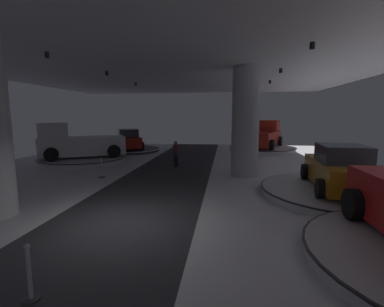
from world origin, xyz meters
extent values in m
cube|color=silver|center=(0.00, 0.00, -0.03)|extent=(24.00, 44.00, 0.05)
cube|color=#2D2D33|center=(0.00, 0.00, 0.00)|extent=(4.40, 44.00, 0.01)
cube|color=silver|center=(0.00, 0.00, 5.55)|extent=(24.00, 44.00, 0.10)
cylinder|color=black|center=(-3.65, 2.57, 5.32)|extent=(0.16, 0.16, 0.22)
cylinder|color=black|center=(-3.37, 7.07, 5.32)|extent=(0.16, 0.16, 0.22)
cylinder|color=black|center=(-3.41, 11.88, 5.32)|extent=(0.16, 0.16, 0.22)
cylinder|color=black|center=(5.71, 2.39, 5.32)|extent=(0.16, 0.16, 0.22)
cylinder|color=black|center=(5.67, 7.31, 5.32)|extent=(0.16, 0.16, 0.22)
cylinder|color=black|center=(5.86, 11.93, 5.32)|extent=(0.16, 0.16, 0.22)
cylinder|color=#ADADB2|center=(3.97, 6.96, 2.75)|extent=(1.38, 1.38, 5.50)
cylinder|color=#B7B7BC|center=(6.19, 16.94, 0.18)|extent=(5.57, 5.56, 0.37)
cylinder|color=black|center=(6.19, 16.94, 0.34)|extent=(5.68, 5.68, 0.05)
cube|color=maroon|center=(6.19, 16.94, 1.12)|extent=(3.83, 5.70, 1.20)
cube|color=maroon|center=(6.78, 18.53, 2.17)|extent=(2.38, 2.26, 1.00)
cube|color=#28333D|center=(6.60, 18.06, 2.17)|extent=(1.66, 0.69, 0.75)
cylinder|color=black|center=(5.74, 19.09, 0.79)|extent=(0.56, 0.88, 0.84)
cylinder|color=black|center=(7.94, 18.26, 0.79)|extent=(0.56, 0.88, 0.84)
cylinder|color=black|center=(4.43, 15.62, 0.79)|extent=(0.56, 0.88, 0.84)
cylinder|color=black|center=(6.63, 14.79, 0.79)|extent=(0.56, 0.88, 0.84)
cylinder|color=#B7B7BC|center=(-6.53, 9.90, 0.16)|extent=(5.57, 5.57, 0.33)
cylinder|color=black|center=(-6.53, 9.90, 0.30)|extent=(5.68, 5.68, 0.05)
cube|color=silver|center=(-6.53, 9.90, 1.08)|extent=(5.62, 4.55, 1.20)
cube|color=silver|center=(-7.98, 9.01, 2.13)|extent=(2.44, 2.51, 1.00)
cube|color=#28333D|center=(-7.55, 9.28, 2.13)|extent=(0.98, 1.54, 0.75)
cylinder|color=black|center=(-7.51, 7.93, 0.75)|extent=(0.86, 0.68, 0.84)
cylinder|color=black|center=(-8.73, 9.94, 0.75)|extent=(0.86, 0.68, 0.84)
cylinder|color=black|center=(-4.33, 9.85, 0.75)|extent=(0.86, 0.68, 0.84)
cylinder|color=black|center=(-5.56, 11.86, 0.75)|extent=(0.86, 0.68, 0.84)
cylinder|color=#333338|center=(-5.49, 15.61, 0.12)|extent=(5.38, 5.38, 0.24)
cylinder|color=white|center=(-5.49, 15.61, 0.21)|extent=(5.49, 5.49, 0.05)
cube|color=maroon|center=(-5.49, 15.61, 0.85)|extent=(3.49, 4.56, 0.90)
cube|color=#2D3842|center=(-5.42, 15.48, 1.60)|extent=(2.25, 2.40, 0.70)
cylinder|color=black|center=(-7.02, 16.44, 0.58)|extent=(0.50, 0.71, 0.68)
cylinder|color=black|center=(-5.24, 17.33, 0.58)|extent=(0.50, 0.71, 0.68)
cylinder|color=black|center=(-5.74, 13.88, 0.58)|extent=(0.50, 0.71, 0.68)
cylinder|color=black|center=(-3.95, 14.78, 0.58)|extent=(0.50, 0.71, 0.68)
sphere|color=white|center=(-6.85, 17.23, 0.97)|extent=(0.18, 0.18, 0.18)
sphere|color=white|center=(-5.97, 17.67, 0.97)|extent=(0.18, 0.18, 0.18)
cylinder|color=#B7B7BC|center=(7.33, 3.60, 0.15)|extent=(5.70, 5.70, 0.30)
cylinder|color=black|center=(7.33, 3.60, 0.27)|extent=(5.81, 5.81, 0.05)
cube|color=#B77519|center=(7.33, 3.60, 0.91)|extent=(2.19, 4.35, 0.90)
cube|color=#2D3842|center=(7.32, 3.46, 1.66)|extent=(1.73, 2.04, 0.70)
cylinder|color=black|center=(6.47, 5.12, 0.64)|extent=(0.28, 0.70, 0.68)
cylinder|color=black|center=(8.46, 4.93, 0.64)|extent=(0.28, 0.70, 0.68)
cylinder|color=black|center=(6.20, 2.28, 0.64)|extent=(0.28, 0.70, 0.68)
sphere|color=white|center=(7.03, 5.70, 1.02)|extent=(0.18, 0.18, 0.18)
sphere|color=white|center=(8.02, 5.61, 1.02)|extent=(0.18, 0.18, 0.18)
cylinder|color=black|center=(6.40, 0.33, 0.74)|extent=(0.29, 0.84, 0.84)
cylinder|color=black|center=(0.08, 8.85, 0.40)|extent=(0.14, 0.14, 0.80)
cylinder|color=black|center=(-0.04, 8.72, 0.40)|extent=(0.14, 0.14, 0.80)
cylinder|color=#472323|center=(0.02, 8.78, 1.06)|extent=(0.32, 0.32, 0.62)
sphere|color=#99755B|center=(0.02, 8.78, 1.48)|extent=(0.22, 0.22, 0.22)
cylinder|color=#333338|center=(-0.21, -3.33, 0.02)|extent=(0.28, 0.28, 0.04)
cylinder|color=#B2B2B7|center=(-0.21, -3.33, 0.48)|extent=(0.07, 0.07, 0.96)
sphere|color=#B2B2B7|center=(-0.21, -3.33, 0.96)|extent=(0.10, 0.10, 0.10)
cylinder|color=#333338|center=(-3.15, 5.50, 0.02)|extent=(0.28, 0.28, 0.04)
cylinder|color=#B2B2B7|center=(-3.15, 5.50, 0.48)|extent=(0.07, 0.07, 0.96)
sphere|color=#B2B2B7|center=(-3.15, 5.50, 0.96)|extent=(0.10, 0.10, 0.10)
camera|label=1|loc=(2.99, -7.14, 3.09)|focal=25.34mm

